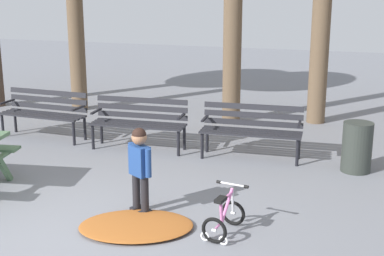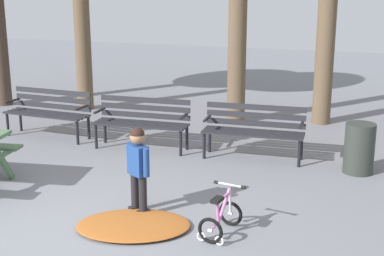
# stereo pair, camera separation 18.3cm
# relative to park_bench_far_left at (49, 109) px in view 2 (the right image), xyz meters

# --- Properties ---
(ground) EXTENTS (36.00, 36.00, 0.00)m
(ground) POSITION_rel_park_bench_far_left_xyz_m (2.38, -3.57, -0.51)
(ground) COLOR slate
(park_bench_far_left) EXTENTS (1.62, 0.54, 0.85)m
(park_bench_far_left) POSITION_rel_park_bench_far_left_xyz_m (0.00, 0.00, 0.00)
(park_bench_far_left) COLOR #232328
(park_bench_far_left) RESTS_ON ground
(park_bench_left) EXTENTS (1.62, 0.54, 0.85)m
(park_bench_left) POSITION_rel_park_bench_far_left_xyz_m (1.89, -0.10, 0.00)
(park_bench_left) COLOR #232328
(park_bench_left) RESTS_ON ground
(park_bench_right) EXTENTS (1.62, 0.55, 0.85)m
(park_bench_right) POSITION_rel_park_bench_far_left_xyz_m (3.79, -0.02, 0.00)
(park_bench_right) COLOR #232328
(park_bench_right) RESTS_ON ground
(child_standing) EXTENTS (0.37, 0.27, 1.09)m
(child_standing) POSITION_rel_park_bench_far_left_xyz_m (2.96, -2.62, 0.13)
(child_standing) COLOR black
(child_standing) RESTS_ON ground
(kids_bicycle) EXTENTS (0.44, 0.60, 0.54)m
(kids_bicycle) POSITION_rel_park_bench_far_left_xyz_m (4.08, -2.86, -0.31)
(kids_bicycle) COLOR black
(kids_bicycle) RESTS_ON ground
(leaf_pile) EXTENTS (1.55, 1.31, 0.07)m
(leaf_pile) POSITION_rel_park_bench_far_left_xyz_m (3.08, -3.03, -0.48)
(leaf_pile) COLOR #9E5623
(leaf_pile) RESTS_ON ground
(trash_bin) EXTENTS (0.44, 0.44, 0.75)m
(trash_bin) POSITION_rel_park_bench_far_left_xyz_m (5.42, -0.20, -0.13)
(trash_bin) COLOR #2D332D
(trash_bin) RESTS_ON ground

